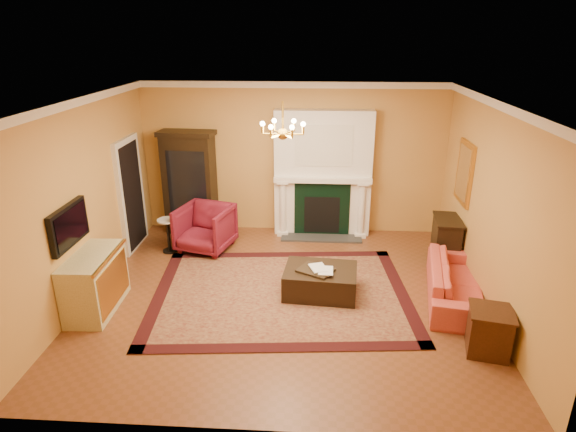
# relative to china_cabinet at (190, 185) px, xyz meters

# --- Properties ---
(floor) EXTENTS (6.00, 5.50, 0.02)m
(floor) POSITION_rel_china_cabinet_xyz_m (2.05, -2.49, -1.01)
(floor) COLOR brown
(floor) RESTS_ON ground
(ceiling) EXTENTS (6.00, 5.50, 0.02)m
(ceiling) POSITION_rel_china_cabinet_xyz_m (2.05, -2.49, 2.01)
(ceiling) COLOR white
(ceiling) RESTS_ON wall_back
(wall_back) EXTENTS (6.00, 0.02, 3.00)m
(wall_back) POSITION_rel_china_cabinet_xyz_m (2.05, 0.27, 0.50)
(wall_back) COLOR #C38F46
(wall_back) RESTS_ON floor
(wall_front) EXTENTS (6.00, 0.02, 3.00)m
(wall_front) POSITION_rel_china_cabinet_xyz_m (2.05, -5.25, 0.50)
(wall_front) COLOR #C38F46
(wall_front) RESTS_ON floor
(wall_left) EXTENTS (0.02, 5.50, 3.00)m
(wall_left) POSITION_rel_china_cabinet_xyz_m (-0.96, -2.49, 0.50)
(wall_left) COLOR #C38F46
(wall_left) RESTS_ON floor
(wall_right) EXTENTS (0.02, 5.50, 3.00)m
(wall_right) POSITION_rel_china_cabinet_xyz_m (5.06, -2.49, 0.50)
(wall_right) COLOR #C38F46
(wall_right) RESTS_ON floor
(fireplace) EXTENTS (1.90, 0.70, 2.50)m
(fireplace) POSITION_rel_china_cabinet_xyz_m (2.65, 0.08, 0.20)
(fireplace) COLOR white
(fireplace) RESTS_ON wall_back
(crown_molding) EXTENTS (6.00, 5.50, 0.12)m
(crown_molding) POSITION_rel_china_cabinet_xyz_m (2.05, -1.53, 1.94)
(crown_molding) COLOR white
(crown_molding) RESTS_ON ceiling
(doorway) EXTENTS (0.08, 1.05, 2.10)m
(doorway) POSITION_rel_china_cabinet_xyz_m (-0.90, -0.79, 0.05)
(doorway) COLOR silver
(doorway) RESTS_ON wall_left
(tv_panel) EXTENTS (0.09, 0.95, 0.58)m
(tv_panel) POSITION_rel_china_cabinet_xyz_m (-0.89, -3.09, 0.35)
(tv_panel) COLOR black
(tv_panel) RESTS_ON wall_left
(gilt_mirror) EXTENTS (0.06, 0.76, 1.05)m
(gilt_mirror) POSITION_rel_china_cabinet_xyz_m (5.02, -1.09, 0.65)
(gilt_mirror) COLOR gold
(gilt_mirror) RESTS_ON wall_right
(chandelier) EXTENTS (0.63, 0.55, 0.53)m
(chandelier) POSITION_rel_china_cabinet_xyz_m (2.05, -2.49, 1.61)
(chandelier) COLOR gold
(chandelier) RESTS_ON ceiling
(oriental_rug) EXTENTS (4.24, 3.33, 0.02)m
(oriental_rug) POSITION_rel_china_cabinet_xyz_m (2.01, -2.45, -0.99)
(oriental_rug) COLOR #4B1110
(oriental_rug) RESTS_ON floor
(china_cabinet) EXTENTS (1.04, 0.55, 2.00)m
(china_cabinet) POSITION_rel_china_cabinet_xyz_m (0.00, 0.00, 0.00)
(china_cabinet) COLOR black
(china_cabinet) RESTS_ON floor
(wingback_armchair) EXTENTS (1.11, 1.07, 0.95)m
(wingback_armchair) POSITION_rel_china_cabinet_xyz_m (0.47, -0.86, -0.52)
(wingback_armchair) COLOR maroon
(wingback_armchair) RESTS_ON floor
(pedestal_table) EXTENTS (0.36, 0.36, 0.65)m
(pedestal_table) POSITION_rel_china_cabinet_xyz_m (-0.20, -1.02, -0.62)
(pedestal_table) COLOR black
(pedestal_table) RESTS_ON floor
(commode) EXTENTS (0.60, 1.20, 0.88)m
(commode) POSITION_rel_china_cabinet_xyz_m (-0.68, -3.05, -0.56)
(commode) COLOR beige
(commode) RESTS_ON floor
(coral_sofa) EXTENTS (0.93, 2.06, 0.78)m
(coral_sofa) POSITION_rel_china_cabinet_xyz_m (4.69, -2.43, -0.61)
(coral_sofa) COLOR #CB4340
(coral_sofa) RESTS_ON floor
(end_table) EXTENTS (0.59, 0.59, 0.58)m
(end_table) POSITION_rel_china_cabinet_xyz_m (4.77, -3.74, -0.71)
(end_table) COLOR #3B1D10
(end_table) RESTS_ON floor
(console_table) EXTENTS (0.49, 0.77, 0.81)m
(console_table) POSITION_rel_china_cabinet_xyz_m (4.83, -1.17, -0.59)
(console_table) COLOR black
(console_table) RESTS_ON floor
(leather_ottoman) EXTENTS (1.18, 0.90, 0.41)m
(leather_ottoman) POSITION_rel_china_cabinet_xyz_m (2.63, -2.40, -0.77)
(leather_ottoman) COLOR black
(leather_ottoman) RESTS_ON oriental_rug
(ottoman_tray) EXTENTS (0.63, 0.59, 0.03)m
(ottoman_tray) POSITION_rel_china_cabinet_xyz_m (2.55, -2.47, -0.55)
(ottoman_tray) COLOR black
(ottoman_tray) RESTS_ON leather_ottoman
(book_a) EXTENTS (0.23, 0.11, 0.31)m
(book_a) POSITION_rel_china_cabinet_xyz_m (2.48, -2.50, -0.38)
(book_a) COLOR gray
(book_a) RESTS_ON ottoman_tray
(book_b) EXTENTS (0.22, 0.03, 0.31)m
(book_b) POSITION_rel_china_cabinet_xyz_m (2.59, -2.54, -0.38)
(book_b) COLOR gray
(book_b) RESTS_ON ottoman_tray
(topiary_left) EXTENTS (0.18, 0.18, 0.47)m
(topiary_left) POSITION_rel_china_cabinet_xyz_m (2.11, 0.04, 0.49)
(topiary_left) COLOR gray
(topiary_left) RESTS_ON fireplace
(topiary_right) EXTENTS (0.14, 0.14, 0.39)m
(topiary_right) POSITION_rel_china_cabinet_xyz_m (3.30, 0.04, 0.45)
(topiary_right) COLOR gray
(topiary_right) RESTS_ON fireplace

